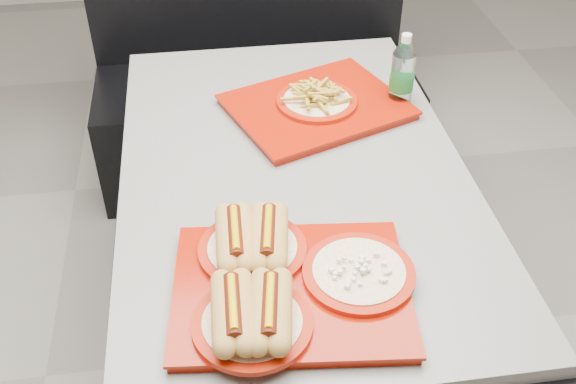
{
  "coord_description": "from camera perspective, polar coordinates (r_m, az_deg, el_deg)",
  "views": [
    {
      "loc": [
        -0.22,
        -1.4,
        1.81
      ],
      "look_at": [
        -0.04,
        -0.2,
        0.83
      ],
      "focal_mm": 42.0,
      "sensor_mm": 36.0,
      "label": 1
    }
  ],
  "objects": [
    {
      "name": "water_bottle",
      "position": [
        2.01,
        9.65,
        9.74
      ],
      "size": [
        0.07,
        0.07,
        0.23
      ],
      "rotation": [
        0.0,
        0.0,
        0.31
      ],
      "color": "silver",
      "rests_on": "diner_table"
    },
    {
      "name": "ground",
      "position": [
        2.3,
        0.38,
        -13.01
      ],
      "size": [
        6.0,
        6.0,
        0.0
      ],
      "primitive_type": "plane",
      "color": "gray",
      "rests_on": "ground"
    },
    {
      "name": "tray_far",
      "position": [
        1.98,
        2.45,
        7.53
      ],
      "size": [
        0.59,
        0.53,
        0.1
      ],
      "rotation": [
        0.0,
        0.0,
        0.36
      ],
      "color": "#971304",
      "rests_on": "diner_table"
    },
    {
      "name": "diner_table",
      "position": [
        1.87,
        0.46,
        -1.94
      ],
      "size": [
        0.92,
        1.42,
        0.75
      ],
      "color": "black",
      "rests_on": "ground"
    },
    {
      "name": "booth_bench",
      "position": [
        2.87,
        -2.86,
        9.54
      ],
      "size": [
        1.3,
        0.57,
        1.35
      ],
      "color": "black",
      "rests_on": "ground"
    },
    {
      "name": "tray_near",
      "position": [
        1.41,
        -0.59,
        -7.56
      ],
      "size": [
        0.53,
        0.45,
        0.11
      ],
      "rotation": [
        0.0,
        0.0,
        -0.1
      ],
      "color": "#971304",
      "rests_on": "diner_table"
    }
  ]
}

